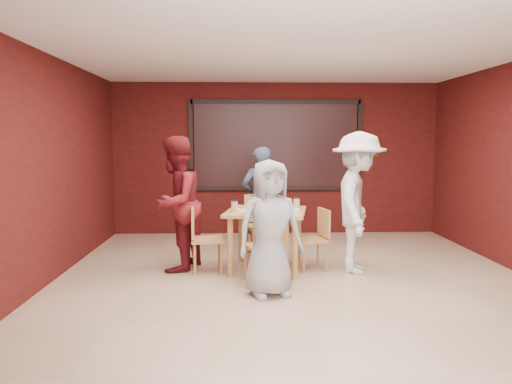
{
  "coord_description": "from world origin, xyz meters",
  "views": [
    {
      "loc": [
        -0.67,
        -5.77,
        1.75
      ],
      "look_at": [
        -0.45,
        0.83,
        1.06
      ],
      "focal_mm": 35.0,
      "sensor_mm": 36.0,
      "label": 1
    }
  ],
  "objects_px": {
    "chair_left": "(202,235)",
    "chair_right": "(316,235)",
    "diner_right": "(358,202)",
    "diner_back": "(260,199)",
    "chair_back": "(260,221)",
    "diner_left": "(176,204)",
    "diner_front": "(270,228)",
    "dining_table": "(266,218)",
    "chair_front": "(267,242)"
  },
  "relations": [
    {
      "from": "chair_left",
      "to": "diner_front",
      "type": "height_order",
      "value": "diner_front"
    },
    {
      "from": "chair_left",
      "to": "diner_front",
      "type": "relative_size",
      "value": 0.57
    },
    {
      "from": "diner_right",
      "to": "diner_back",
      "type": "bearing_deg",
      "value": 60.06
    },
    {
      "from": "dining_table",
      "to": "chair_front",
      "type": "distance_m",
      "value": 0.72
    },
    {
      "from": "chair_front",
      "to": "diner_right",
      "type": "relative_size",
      "value": 0.49
    },
    {
      "from": "chair_left",
      "to": "diner_front",
      "type": "xyz_separation_m",
      "value": [
        0.84,
        -1.03,
        0.27
      ]
    },
    {
      "from": "chair_left",
      "to": "diner_right",
      "type": "height_order",
      "value": "diner_right"
    },
    {
      "from": "chair_back",
      "to": "diner_left",
      "type": "bearing_deg",
      "value": -144.81
    },
    {
      "from": "chair_left",
      "to": "chair_right",
      "type": "distance_m",
      "value": 1.54
    },
    {
      "from": "diner_front",
      "to": "diner_back",
      "type": "bearing_deg",
      "value": 73.05
    },
    {
      "from": "diner_left",
      "to": "diner_right",
      "type": "distance_m",
      "value": 2.42
    },
    {
      "from": "chair_right",
      "to": "diner_right",
      "type": "relative_size",
      "value": 0.44
    },
    {
      "from": "diner_front",
      "to": "chair_front",
      "type": "bearing_deg",
      "value": 73.62
    },
    {
      "from": "chair_back",
      "to": "diner_back",
      "type": "xyz_separation_m",
      "value": [
        0.01,
        0.25,
        0.3
      ]
    },
    {
      "from": "chair_back",
      "to": "diner_front",
      "type": "relative_size",
      "value": 0.6
    },
    {
      "from": "dining_table",
      "to": "chair_front",
      "type": "xyz_separation_m",
      "value": [
        -0.03,
        -0.69,
        -0.19
      ]
    },
    {
      "from": "chair_back",
      "to": "diner_left",
      "type": "distance_m",
      "value": 1.47
    },
    {
      "from": "chair_back",
      "to": "diner_front",
      "type": "height_order",
      "value": "diner_front"
    },
    {
      "from": "chair_back",
      "to": "diner_left",
      "type": "xyz_separation_m",
      "value": [
        -1.16,
        -0.82,
        0.38
      ]
    },
    {
      "from": "chair_right",
      "to": "diner_right",
      "type": "bearing_deg",
      "value": -15.96
    },
    {
      "from": "chair_front",
      "to": "chair_back",
      "type": "bearing_deg",
      "value": 90.7
    },
    {
      "from": "chair_left",
      "to": "chair_right",
      "type": "relative_size",
      "value": 1.07
    },
    {
      "from": "chair_left",
      "to": "diner_right",
      "type": "xyz_separation_m",
      "value": [
        2.07,
        -0.05,
        0.43
      ]
    },
    {
      "from": "dining_table",
      "to": "chair_back",
      "type": "height_order",
      "value": "dining_table"
    },
    {
      "from": "chair_right",
      "to": "diner_front",
      "type": "bearing_deg",
      "value": -121.7
    },
    {
      "from": "diner_front",
      "to": "diner_right",
      "type": "xyz_separation_m",
      "value": [
        1.23,
        0.98,
        0.16
      ]
    },
    {
      "from": "chair_back",
      "to": "chair_left",
      "type": "distance_m",
      "value": 1.26
    },
    {
      "from": "diner_back",
      "to": "chair_back",
      "type": "bearing_deg",
      "value": 70.05
    },
    {
      "from": "chair_left",
      "to": "chair_right",
      "type": "bearing_deg",
      "value": 3.82
    },
    {
      "from": "chair_back",
      "to": "diner_right",
      "type": "bearing_deg",
      "value": -38.84
    },
    {
      "from": "diner_back",
      "to": "chair_left",
      "type": "bearing_deg",
      "value": 38.74
    },
    {
      "from": "diner_right",
      "to": "dining_table",
      "type": "bearing_deg",
      "value": 99.06
    },
    {
      "from": "chair_front",
      "to": "chair_left",
      "type": "distance_m",
      "value": 1.03
    },
    {
      "from": "chair_front",
      "to": "diner_right",
      "type": "height_order",
      "value": "diner_right"
    },
    {
      "from": "chair_front",
      "to": "diner_front",
      "type": "bearing_deg",
      "value": -89.13
    },
    {
      "from": "dining_table",
      "to": "chair_right",
      "type": "xyz_separation_m",
      "value": [
        0.68,
        0.02,
        -0.25
      ]
    },
    {
      "from": "diner_front",
      "to": "chair_left",
      "type": "bearing_deg",
      "value": 112.03
    },
    {
      "from": "diner_left",
      "to": "chair_back",
      "type": "bearing_deg",
      "value": 144.12
    },
    {
      "from": "diner_left",
      "to": "diner_right",
      "type": "bearing_deg",
      "value": 104.49
    },
    {
      "from": "diner_right",
      "to": "chair_front",
      "type": "bearing_deg",
      "value": 129.61
    },
    {
      "from": "chair_right",
      "to": "diner_left",
      "type": "height_order",
      "value": "diner_left"
    },
    {
      "from": "chair_front",
      "to": "diner_back",
      "type": "height_order",
      "value": "diner_back"
    },
    {
      "from": "dining_table",
      "to": "chair_right",
      "type": "height_order",
      "value": "dining_table"
    },
    {
      "from": "dining_table",
      "to": "chair_left",
      "type": "xyz_separation_m",
      "value": [
        -0.86,
        -0.09,
        -0.21
      ]
    },
    {
      "from": "diner_back",
      "to": "diner_right",
      "type": "distance_m",
      "value": 1.77
    },
    {
      "from": "chair_front",
      "to": "diner_back",
      "type": "distance_m",
      "value": 1.83
    },
    {
      "from": "dining_table",
      "to": "diner_right",
      "type": "distance_m",
      "value": 1.24
    },
    {
      "from": "chair_front",
      "to": "chair_right",
      "type": "height_order",
      "value": "chair_front"
    },
    {
      "from": "diner_back",
      "to": "diner_left",
      "type": "distance_m",
      "value": 1.59
    },
    {
      "from": "diner_left",
      "to": "dining_table",
      "type": "bearing_deg",
      "value": 106.43
    }
  ]
}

